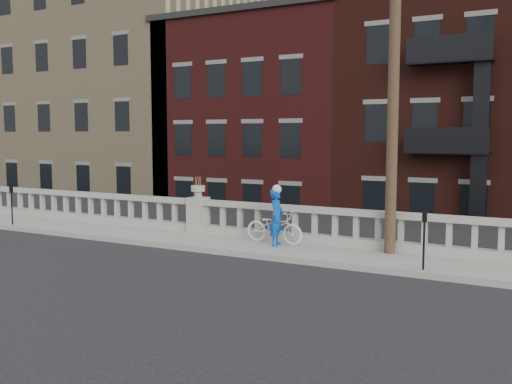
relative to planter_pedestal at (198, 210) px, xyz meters
The scene contains 10 objects.
ground 4.04m from the planter_pedestal, 90.00° to the right, with size 120.00×120.00×0.00m, color black.
sidewalk 1.21m from the planter_pedestal, 90.00° to the right, with size 32.00×2.20×0.15m, color gray.
balustrade 0.19m from the planter_pedestal, ahead, with size 28.00×0.34×1.03m.
planter_pedestal is the anchor object (origin of this frame).
lower_level 19.19m from the planter_pedestal, 88.31° to the left, with size 80.00×44.00×20.80m.
utility_pole 7.61m from the planter_pedestal, ahead, with size 1.60×0.28×10.00m.
parking_meter_c 6.68m from the planter_pedestal, 164.35° to the right, with size 0.10×0.09×1.36m.
parking_meter_d 7.58m from the planter_pedestal, 13.73° to the right, with size 0.10×0.09×1.36m.
bicycle 3.00m from the planter_pedestal, 10.24° to the right, with size 0.62×1.77×0.93m, color white.
cyclist 3.27m from the planter_pedestal, 14.60° to the right, with size 0.58×0.38×1.58m, color #0C4DB4.
Camera 1 is at (10.06, -10.84, 3.20)m, focal length 40.00 mm.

